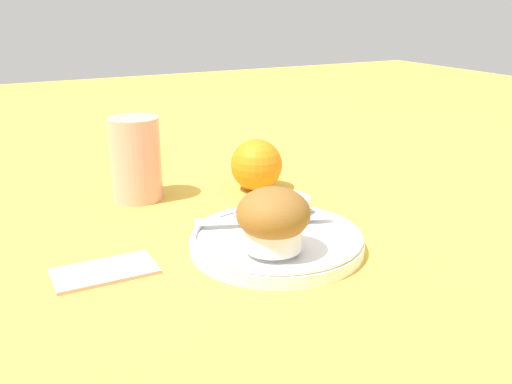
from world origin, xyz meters
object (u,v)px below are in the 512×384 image
(butter_knife, at_px, (264,219))
(orange_fruit, at_px, (256,165))
(muffin, at_px, (273,219))
(juice_glass, at_px, (136,159))

(butter_knife, height_order, orange_fruit, orange_fruit)
(muffin, xyz_separation_m, orange_fruit, (0.10, 0.23, -0.01))
(juice_glass, bearing_deg, orange_fruit, -13.83)
(muffin, distance_m, orange_fruit, 0.25)
(muffin, distance_m, juice_glass, 0.28)
(butter_knife, xyz_separation_m, orange_fruit, (0.07, 0.16, 0.02))
(orange_fruit, bearing_deg, muffin, -113.41)
(muffin, height_order, juice_glass, juice_glass)
(orange_fruit, bearing_deg, butter_knife, -114.42)
(muffin, bearing_deg, juice_glass, 103.66)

